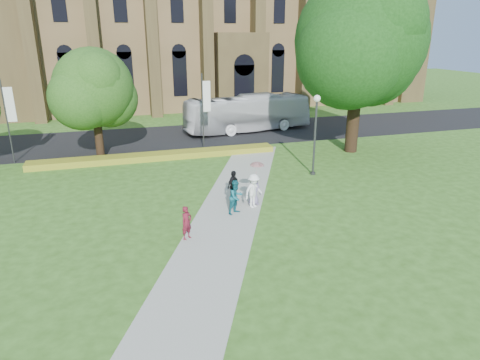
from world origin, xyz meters
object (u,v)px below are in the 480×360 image
object	(u,v)px
large_tree	(360,41)
streetlamp	(316,126)
tour_coach	(248,113)
pedestrian_0	(187,223)

from	to	relation	value
large_tree	streetlamp	bearing A→B (deg)	-140.71
streetlamp	tour_coach	world-z (taller)	streetlamp
tour_coach	pedestrian_0	world-z (taller)	tour_coach
large_tree	tour_coach	bearing A→B (deg)	120.43
streetlamp	pedestrian_0	distance (m)	12.19
large_tree	pedestrian_0	distance (m)	20.47
streetlamp	tour_coach	xyz separation A→B (m)	(-0.04, 13.93, -1.57)
streetlamp	tour_coach	bearing A→B (deg)	90.17
streetlamp	pedestrian_0	world-z (taller)	streetlamp
streetlamp	pedestrian_0	xyz separation A→B (m)	(-9.69, -6.96, -2.47)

